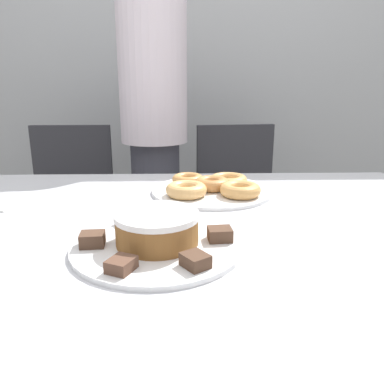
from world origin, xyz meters
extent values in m
cube|color=#A8AAAD|center=(0.00, 1.62, 1.30)|extent=(8.00, 0.05, 2.60)
cube|color=silver|center=(0.00, 0.00, 0.75)|extent=(1.53, 1.04, 0.03)
cylinder|color=silver|center=(-0.71, 0.46, 0.37)|extent=(0.06, 0.06, 0.73)
cylinder|color=silver|center=(0.71, 0.46, 0.37)|extent=(0.06, 0.06, 0.73)
cylinder|color=#383842|center=(-0.13, 0.91, 0.41)|extent=(0.23, 0.23, 0.83)
cylinder|color=silver|center=(-0.13, 0.91, 1.16)|extent=(0.31, 0.31, 0.66)
cylinder|color=black|center=(-0.56, 0.82, 0.01)|extent=(0.44, 0.44, 0.01)
cylinder|color=#262626|center=(-0.56, 0.82, 0.23)|extent=(0.06, 0.06, 0.42)
cube|color=#2D2D33|center=(-0.56, 0.82, 0.46)|extent=(0.44, 0.44, 0.04)
cube|color=#2D2D33|center=(-0.56, 1.03, 0.69)|extent=(0.40, 0.03, 0.42)
cylinder|color=black|center=(0.30, 0.82, 0.01)|extent=(0.44, 0.44, 0.01)
cylinder|color=#262626|center=(0.30, 0.82, 0.23)|extent=(0.06, 0.06, 0.42)
cube|color=#2D2D33|center=(0.30, 0.82, 0.46)|extent=(0.49, 0.49, 0.04)
cube|color=#2D2D33|center=(0.27, 1.03, 0.69)|extent=(0.40, 0.08, 0.42)
cylinder|color=white|center=(-0.05, -0.15, 0.77)|extent=(0.35, 0.35, 0.01)
cylinder|color=white|center=(0.09, 0.26, 0.77)|extent=(0.37, 0.37, 0.01)
cylinder|color=brown|center=(-0.05, -0.15, 0.80)|extent=(0.17, 0.17, 0.05)
cylinder|color=white|center=(-0.05, -0.15, 0.83)|extent=(0.17, 0.17, 0.01)
cube|color=brown|center=(0.00, -0.03, 0.79)|extent=(0.06, 0.06, 0.03)
cube|color=brown|center=(-0.13, -0.04, 0.78)|extent=(0.06, 0.06, 0.02)
cube|color=#513828|center=(-0.18, -0.16, 0.79)|extent=(0.05, 0.04, 0.03)
cube|color=brown|center=(-0.11, -0.26, 0.78)|extent=(0.06, 0.06, 0.02)
cube|color=#513828|center=(0.02, -0.25, 0.79)|extent=(0.06, 0.06, 0.02)
cube|color=#513828|center=(0.08, -0.14, 0.79)|extent=(0.05, 0.05, 0.03)
torus|color=#C68447|center=(0.09, 0.26, 0.79)|extent=(0.11, 0.11, 0.04)
torus|color=#D18E4C|center=(0.02, 0.33, 0.79)|extent=(0.10, 0.10, 0.03)
torus|color=#E5AD66|center=(0.01, 0.19, 0.79)|extent=(0.12, 0.12, 0.04)
torus|color=tan|center=(0.17, 0.19, 0.79)|extent=(0.12, 0.12, 0.04)
torus|color=tan|center=(0.15, 0.32, 0.79)|extent=(0.12, 0.12, 0.03)
cube|color=white|center=(-0.50, 0.14, 0.77)|extent=(0.12, 0.11, 0.01)
camera|label=1|loc=(0.00, -0.86, 1.09)|focal=35.00mm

